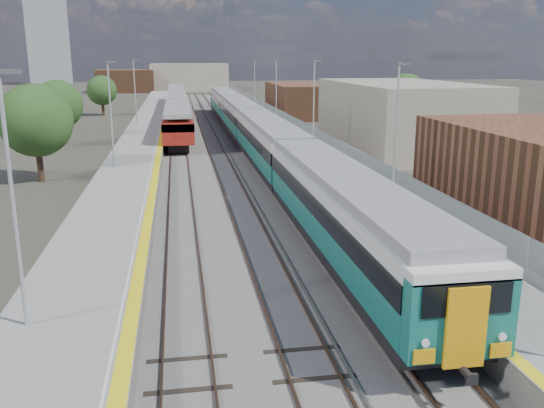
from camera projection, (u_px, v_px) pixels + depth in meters
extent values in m
plane|color=#47443A|center=(233.00, 145.00, 59.23)|extent=(320.00, 320.00, 0.00)
cube|color=#565451|center=(209.00, 141.00, 61.26)|extent=(10.50, 155.00, 0.06)
cube|color=#4C3323|center=(235.00, 137.00, 64.10)|extent=(0.07, 160.00, 0.14)
cube|color=#4C3323|center=(248.00, 137.00, 64.33)|extent=(0.07, 160.00, 0.14)
cube|color=#4C3323|center=(204.00, 138.00, 63.56)|extent=(0.07, 160.00, 0.14)
cube|color=#4C3323|center=(217.00, 137.00, 63.78)|extent=(0.07, 160.00, 0.14)
cube|color=#4C3323|center=(172.00, 138.00, 63.01)|extent=(0.07, 160.00, 0.14)
cube|color=#4C3323|center=(185.00, 138.00, 63.23)|extent=(0.07, 160.00, 0.14)
cube|color=gray|center=(232.00, 137.00, 64.05)|extent=(0.08, 160.00, 0.10)
cube|color=gray|center=(220.00, 137.00, 63.84)|extent=(0.08, 160.00, 0.10)
cube|color=slate|center=(279.00, 136.00, 62.32)|extent=(4.70, 155.00, 1.00)
cube|color=gray|center=(279.00, 131.00, 62.19)|extent=(4.70, 155.00, 0.03)
cube|color=yellow|center=(259.00, 131.00, 61.86)|extent=(0.40, 155.00, 0.01)
cube|color=gray|center=(299.00, 125.00, 62.39)|extent=(0.06, 155.00, 1.20)
cylinder|color=#9EA0A3|center=(396.00, 131.00, 32.31)|extent=(0.12, 0.12, 7.50)
cube|color=#4C4C4F|center=(404.00, 64.00, 31.44)|extent=(0.70, 0.18, 0.14)
cylinder|color=#9EA0A3|center=(314.00, 103.00, 51.43)|extent=(0.12, 0.12, 7.50)
cube|color=#4C4C4F|center=(317.00, 61.00, 50.56)|extent=(0.70, 0.18, 0.14)
cylinder|color=#9EA0A3|center=(276.00, 90.00, 70.54)|extent=(0.12, 0.12, 7.50)
cube|color=#4C4C4F|center=(278.00, 60.00, 69.68)|extent=(0.70, 0.18, 0.14)
cylinder|color=#9EA0A3|center=(255.00, 83.00, 89.66)|extent=(0.12, 0.12, 7.50)
cube|color=#4C4C4F|center=(256.00, 59.00, 88.79)|extent=(0.70, 0.18, 0.14)
cube|color=slate|center=(144.00, 139.00, 60.08)|extent=(4.30, 155.00, 1.00)
cube|color=gray|center=(144.00, 134.00, 59.95)|extent=(4.30, 155.00, 0.03)
cube|color=yellow|center=(162.00, 133.00, 60.25)|extent=(0.45, 155.00, 0.01)
cube|color=silver|center=(159.00, 133.00, 60.19)|extent=(0.08, 155.00, 0.01)
cylinder|color=#9EA0A3|center=(13.00, 203.00, 16.30)|extent=(0.12, 0.12, 7.50)
cube|color=#4C4C4F|center=(8.00, 71.00, 15.43)|extent=(0.70, 0.18, 0.14)
cylinder|color=#9EA0A3|center=(111.00, 115.00, 41.15)|extent=(0.12, 0.12, 7.50)
cube|color=#4C4C4F|center=(111.00, 62.00, 40.29)|extent=(0.70, 0.18, 0.14)
cylinder|color=#9EA0A3|center=(135.00, 93.00, 66.01)|extent=(0.12, 0.12, 7.50)
cube|color=#4C4C4F|center=(135.00, 60.00, 65.14)|extent=(0.70, 0.18, 0.14)
cube|color=gray|center=(400.00, 116.00, 56.15)|extent=(11.00, 22.00, 6.40)
cube|color=brown|center=(300.00, 100.00, 87.43)|extent=(8.00, 18.00, 4.80)
cube|color=gray|center=(189.00, 77.00, 153.63)|extent=(20.00, 14.00, 7.00)
cube|color=brown|center=(126.00, 81.00, 146.53)|extent=(14.00, 12.00, 5.60)
cube|color=gray|center=(47.00, 20.00, 181.04)|extent=(11.00, 11.00, 40.00)
cube|color=black|center=(344.00, 242.00, 25.26)|extent=(2.86, 20.49, 0.48)
cube|color=#115A57|center=(344.00, 223.00, 25.06)|extent=(2.96, 20.49, 1.20)
cube|color=black|center=(345.00, 202.00, 24.82)|extent=(3.03, 20.49, 0.82)
cube|color=silver|center=(345.00, 187.00, 24.66)|extent=(2.96, 20.49, 0.50)
cube|color=gray|center=(346.00, 177.00, 24.55)|extent=(2.63, 20.49, 0.42)
cube|color=black|center=(269.00, 160.00, 45.33)|extent=(2.86, 20.49, 0.48)
cube|color=#115A57|center=(269.00, 149.00, 45.12)|extent=(2.96, 20.49, 1.20)
cube|color=black|center=(269.00, 137.00, 44.89)|extent=(3.03, 20.49, 0.82)
cube|color=silver|center=(269.00, 129.00, 44.72)|extent=(2.96, 20.49, 0.50)
cube|color=gray|center=(269.00, 123.00, 44.61)|extent=(2.63, 20.49, 0.42)
cube|color=black|center=(240.00, 128.00, 65.40)|extent=(2.86, 20.49, 0.48)
cube|color=#115A57|center=(240.00, 121.00, 65.19)|extent=(2.96, 20.49, 1.20)
cube|color=black|center=(240.00, 112.00, 64.95)|extent=(3.03, 20.49, 0.82)
cube|color=silver|center=(240.00, 106.00, 64.79)|extent=(2.96, 20.49, 0.50)
cube|color=gray|center=(240.00, 102.00, 64.68)|extent=(2.63, 20.49, 0.42)
cube|color=black|center=(225.00, 111.00, 85.46)|extent=(2.86, 20.49, 0.48)
cube|color=#115A57|center=(225.00, 106.00, 85.25)|extent=(2.96, 20.49, 1.20)
cube|color=black|center=(225.00, 99.00, 85.02)|extent=(3.03, 20.49, 0.82)
cube|color=silver|center=(225.00, 95.00, 84.86)|extent=(2.96, 20.49, 0.50)
cube|color=gray|center=(225.00, 92.00, 84.75)|extent=(2.63, 20.49, 0.42)
cube|color=#115A57|center=(459.00, 317.00, 14.89)|extent=(2.94, 0.63, 2.21)
cube|color=black|center=(467.00, 300.00, 14.42)|extent=(2.42, 0.06, 0.84)
cube|color=orange|center=(466.00, 328.00, 14.54)|extent=(1.10, 0.11, 2.21)
cube|color=black|center=(178.00, 138.00, 60.87)|extent=(1.94, 16.53, 0.68)
cube|color=maroon|center=(178.00, 122.00, 60.46)|extent=(2.87, 19.45, 2.05)
cube|color=black|center=(177.00, 117.00, 60.34)|extent=(2.93, 19.45, 0.72)
cube|color=gray|center=(177.00, 108.00, 60.08)|extent=(2.56, 19.45, 0.41)
cube|color=black|center=(178.00, 118.00, 79.93)|extent=(1.94, 16.53, 0.68)
cube|color=maroon|center=(177.00, 107.00, 79.53)|extent=(2.87, 19.45, 2.05)
cube|color=black|center=(177.00, 103.00, 79.40)|extent=(2.93, 19.45, 0.72)
cube|color=gray|center=(177.00, 95.00, 79.15)|extent=(2.56, 19.45, 0.41)
cube|color=black|center=(177.00, 106.00, 99.00)|extent=(1.94, 16.53, 0.68)
cube|color=maroon|center=(177.00, 97.00, 98.60)|extent=(2.87, 19.45, 2.05)
cube|color=black|center=(177.00, 94.00, 98.47)|extent=(2.93, 19.45, 0.72)
cube|color=gray|center=(176.00, 88.00, 98.22)|extent=(2.56, 19.45, 0.41)
cylinder|color=#382619|center=(40.00, 165.00, 41.50)|extent=(0.44, 0.44, 2.45)
sphere|color=#1B4018|center=(36.00, 120.00, 40.70)|extent=(5.17, 5.17, 5.17)
cylinder|color=#382619|center=(61.00, 135.00, 57.95)|extent=(0.44, 0.44, 2.31)
sphere|color=#1B4018|center=(58.00, 105.00, 57.20)|extent=(4.88, 4.88, 4.88)
cylinder|color=#382619|center=(103.00, 109.00, 88.13)|extent=(0.44, 0.44, 2.12)
sphere|color=#1B4018|center=(102.00, 90.00, 87.44)|extent=(4.48, 4.48, 4.48)
cylinder|color=#382619|center=(405.00, 118.00, 73.03)|extent=(0.44, 0.44, 2.37)
sphere|color=#1B4018|center=(406.00, 94.00, 72.26)|extent=(5.01, 5.01, 5.01)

